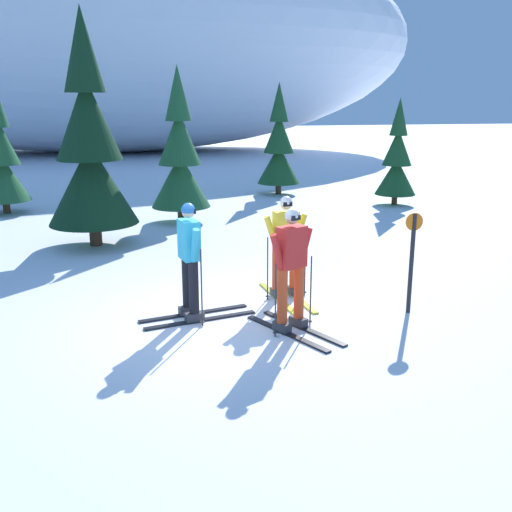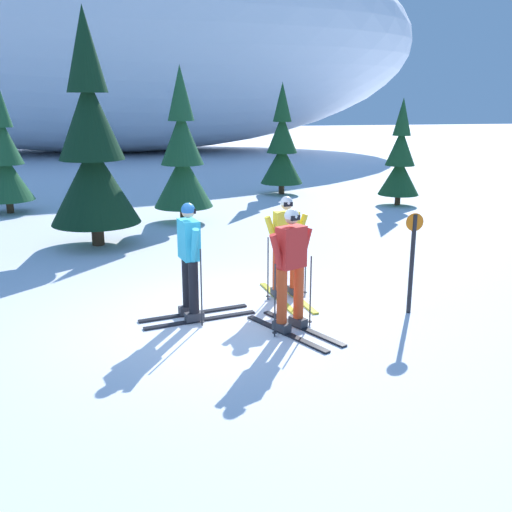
% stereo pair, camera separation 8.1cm
% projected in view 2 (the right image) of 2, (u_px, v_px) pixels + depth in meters
% --- Properties ---
extents(ground_plane, '(120.00, 120.00, 0.00)m').
position_uv_depth(ground_plane, '(202.00, 321.00, 9.07)').
color(ground_plane, white).
extents(skier_cyan_jacket, '(1.82, 0.83, 1.81)m').
position_uv_depth(skier_cyan_jacket, '(190.00, 259.00, 8.91)').
color(skier_cyan_jacket, black).
rests_on(skier_cyan_jacket, ground).
extents(skier_red_jacket, '(1.17, 1.70, 1.81)m').
position_uv_depth(skier_red_jacket, '(291.00, 268.00, 8.47)').
color(skier_red_jacket, black).
rests_on(skier_red_jacket, ground).
extents(skier_yellow_jacket, '(0.78, 1.77, 1.74)m').
position_uv_depth(skier_yellow_jacket, '(286.00, 246.00, 9.92)').
color(skier_yellow_jacket, gold).
rests_on(skier_yellow_jacket, ground).
extents(pine_tree_left, '(1.46, 1.46, 3.79)m').
position_uv_depth(pine_tree_left, '(5.00, 159.00, 17.04)').
color(pine_tree_left, '#47301E').
rests_on(pine_tree_left, ground).
extents(pine_tree_center_left, '(2.01, 2.01, 5.21)m').
position_uv_depth(pine_tree_center_left, '(92.00, 150.00, 13.13)').
color(pine_tree_center_left, '#47301E').
rests_on(pine_tree_center_left, ground).
extents(pine_tree_center_right, '(1.60, 1.60, 4.13)m').
position_uv_depth(pine_tree_center_right, '(182.00, 158.00, 15.83)').
color(pine_tree_center_right, '#47301E').
rests_on(pine_tree_center_right, ground).
extents(pine_tree_right, '(1.47, 1.47, 3.81)m').
position_uv_depth(pine_tree_right, '(282.00, 148.00, 20.43)').
color(pine_tree_right, '#47301E').
rests_on(pine_tree_right, ground).
extents(pine_tree_far_right, '(1.27, 1.27, 3.30)m').
position_uv_depth(pine_tree_far_right, '(400.00, 161.00, 18.39)').
color(pine_tree_far_right, '#47301E').
rests_on(pine_tree_far_right, ground).
extents(snow_ridge_background, '(37.76, 18.86, 13.38)m').
position_uv_depth(snow_ridge_background, '(107.00, 38.00, 35.04)').
color(snow_ridge_background, white).
rests_on(snow_ridge_background, ground).
extents(trail_marker_post, '(0.28, 0.07, 1.61)m').
position_uv_depth(trail_marker_post, '(412.00, 258.00, 9.17)').
color(trail_marker_post, black).
rests_on(trail_marker_post, ground).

